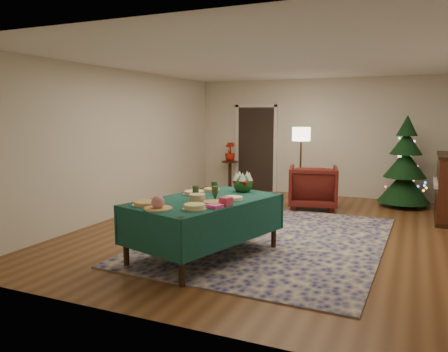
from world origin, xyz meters
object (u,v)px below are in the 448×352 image
at_px(buffet_table, 205,211).
at_px(armchair, 313,185).
at_px(potted_plant, 230,156).
at_px(christmas_tree, 405,166).
at_px(gift_box, 226,201).
at_px(side_table, 230,176).
at_px(floor_lamp, 301,139).

xyz_separation_m(buffet_table, armchair, (0.65, 3.61, -0.15)).
distance_m(potted_plant, christmas_tree, 4.04).
bearing_deg(buffet_table, gift_box, -31.43).
bearing_deg(armchair, christmas_tree, -163.07).
height_order(gift_box, side_table, gift_box).
bearing_deg(potted_plant, christmas_tree, -4.77).
xyz_separation_m(floor_lamp, side_table, (-1.92, 0.58, -1.01)).
bearing_deg(buffet_table, potted_plant, 109.23).
bearing_deg(buffet_table, armchair, 79.77).
height_order(gift_box, armchair, armchair).
height_order(gift_box, christmas_tree, christmas_tree).
height_order(armchair, side_table, armchair).
distance_m(buffet_table, christmas_tree, 5.10).
xyz_separation_m(side_table, potted_plant, (-0.00, 0.00, 0.51)).
distance_m(buffet_table, side_table, 5.17).
bearing_deg(buffet_table, christmas_tree, 62.94).
distance_m(armchair, floor_lamp, 1.20).
relative_size(gift_box, side_table, 0.17).
xyz_separation_m(armchair, christmas_tree, (1.67, 0.93, 0.36)).
height_order(buffet_table, armchair, armchair).
relative_size(buffet_table, side_table, 3.07).
bearing_deg(potted_plant, floor_lamp, -16.86).
bearing_deg(armchair, gift_box, 74.20).
xyz_separation_m(potted_plant, christmas_tree, (4.02, -0.34, -0.02)).
bearing_deg(gift_box, floor_lamp, 92.47).
relative_size(armchair, side_table, 1.30).
height_order(buffet_table, potted_plant, potted_plant).
distance_m(floor_lamp, side_table, 2.24).
distance_m(gift_box, christmas_tree, 5.16).
bearing_deg(christmas_tree, armchair, -150.78).
relative_size(floor_lamp, christmas_tree, 0.86).
bearing_deg(side_table, armchair, -28.35).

